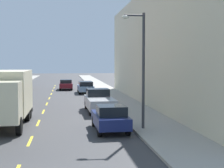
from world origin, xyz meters
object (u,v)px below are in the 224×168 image
moving_burgundy_sedan (66,84)px  parked_hatchback_navy (110,118)px  street_lamp (141,62)px  parked_sedan_orange (25,83)px  delivery_box_truck (7,94)px  parked_pickup_silver (99,101)px  parked_wagon_sky (85,87)px

moving_burgundy_sedan → parked_hatchback_navy: bearing=-85.3°
street_lamp → parked_sedan_orange: 34.49m
delivery_box_truck → parked_sedan_orange: delivery_box_truck is taller
delivery_box_truck → moving_burgundy_sedan: size_ratio=1.68×
street_lamp → parked_sedan_orange: bearing=107.4°
parked_pickup_silver → moving_burgundy_sedan: parked_pickup_silver is taller
delivery_box_truck → parked_sedan_orange: size_ratio=1.67×
street_lamp → delivery_box_truck: 8.48m
parked_wagon_sky → street_lamp: bearing=-85.8°
street_lamp → parked_sedan_orange: size_ratio=1.42×
parked_sedan_orange → moving_burgundy_sedan: same height
moving_burgundy_sedan → street_lamp: bearing=-82.0°
parked_pickup_silver → parked_wagon_sky: parked_pickup_silver is taller
parked_wagon_sky → parked_sedan_orange: bearing=133.1°
parked_sedan_orange → moving_burgundy_sedan: 6.86m
parked_pickup_silver → parked_hatchback_navy: parked_pickup_silver is taller
street_lamp → moving_burgundy_sedan: street_lamp is taller
parked_wagon_sky → parked_hatchback_navy: 23.59m
moving_burgundy_sedan → parked_wagon_sky: bearing=-68.0°
delivery_box_truck → parked_wagon_sky: bearing=73.9°
moving_burgundy_sedan → parked_sedan_orange: bearing=152.9°
moving_burgundy_sedan → delivery_box_truck: bearing=-97.6°
parked_pickup_silver → street_lamp: bearing=-78.6°
parked_hatchback_navy → moving_burgundy_sedan: size_ratio=0.90×
parked_wagon_sky → moving_burgundy_sedan: (-2.41, 5.96, -0.05)m
parked_wagon_sky → parked_hatchback_navy: size_ratio=1.17×
delivery_box_truck → parked_hatchback_navy: (6.03, -2.72, -1.14)m
delivery_box_truck → parked_hatchback_navy: bearing=-24.3°
street_lamp → parked_wagon_sky: 23.95m
parked_hatchback_navy → moving_burgundy_sedan: (-2.43, 29.55, -0.01)m
parked_wagon_sky → parked_sedan_orange: 12.46m
parked_sedan_orange → parked_hatchback_navy: 33.78m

